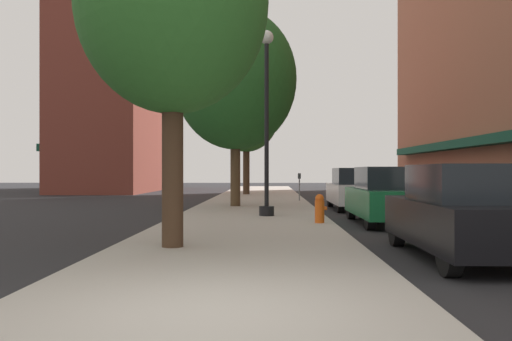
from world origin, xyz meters
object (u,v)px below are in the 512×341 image
Objects in this scene: car_white at (355,189)px; car_black at (464,213)px; fire_hydrant at (320,208)px; tree_near at (246,115)px; car_green at (387,196)px; parking_meter_near at (299,183)px; tree_far at (235,79)px; tree_mid at (173,5)px; lamppost at (267,119)px.

car_black is at bearing -90.81° from car_white.
fire_hydrant is 0.11× the size of tree_near.
car_black is at bearing -90.29° from car_green.
car_black is at bearing -83.15° from parking_meter_near.
fire_hydrant is 0.10× the size of tree_far.
car_black is at bearing -68.61° from tree_far.
tree_mid is at bearing -115.62° from car_white.
tree_far reaches higher than car_green.
tree_mid is at bearing -124.42° from fire_hydrant.
car_black is at bearing -65.22° from lamppost.
car_white is (2.02, 6.61, 0.29)m from fire_hydrant.
tree_far is at bearing 175.47° from car_white.
car_black is at bearing -6.44° from tree_mid.
parking_meter_near reaches higher than fire_hydrant.
tree_mid is 0.83× the size of tree_far.
tree_near is 23.95m from car_black.
lamppost is at bearing 113.24° from car_black.
car_green and car_white have the same top height.
fire_hydrant is at bearing -107.75° from car_white.
car_green is at bearing -79.11° from parking_meter_near.
car_white is at bearing -3.72° from tree_far.
tree_far is 8.93m from car_green.
fire_hydrant is at bearing -158.02° from car_green.
car_green is at bearing -51.95° from tree_far.
fire_hydrant is 5.65m from car_black.
car_white is at bearing -65.82° from parking_meter_near.
tree_near is 0.90× the size of tree_far.
lamppost reaches higher than car_white.
parking_meter_near is (1.53, 8.67, -2.25)m from lamppost.
lamppost is 7.32m from tree_mid.
lamppost is 8.65m from car_black.
lamppost reaches higher than parking_meter_near.
tree_near is at bearing 112.37° from car_white.
car_black reaches higher than parking_meter_near.
fire_hydrant is (1.47, -2.28, -2.68)m from lamppost.
car_white is at bearing 73.06° from fire_hydrant.
tree_far is (-2.76, 6.92, 4.74)m from fire_hydrant.
car_green is (0.00, 6.09, 0.00)m from car_black.
tree_mid is 11.62m from tree_far.
car_black is at bearing -69.06° from fire_hydrant.
tree_near is (-1.31, 15.54, 1.79)m from lamppost.
lamppost is 9.09m from parking_meter_near.
fire_hydrant is 0.12× the size of tree_mid.
tree_mid is at bearing -104.00° from lamppost.
car_white is at bearing 51.19° from lamppost.
car_green is 5.79m from car_white.
tree_near is 1.67× the size of car_green.
lamppost is at bearing 157.01° from car_green.
parking_meter_near is 16.40m from tree_mid.
tree_mid reaches higher than car_green.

